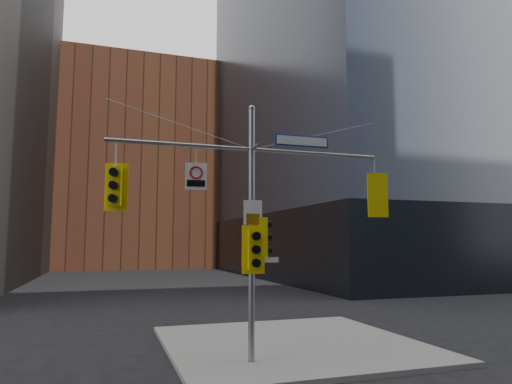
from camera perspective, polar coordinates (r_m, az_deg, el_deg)
sidewalk_corner at (r=15.69m, az=4.44°, el=-18.40°), size 8.00×8.00×0.15m
podium_ne at (r=52.86m, az=19.05°, el=-6.39°), size 36.40×36.40×6.00m
brick_midrise at (r=69.11m, az=-14.74°, el=2.73°), size 26.00×20.00×28.00m
signal_assembly at (r=12.81m, az=-0.55°, el=-1.60°), size 8.00×0.80×7.30m
traffic_light_west_arm at (r=12.27m, az=-17.22°, el=0.70°), size 0.59×0.54×1.25m
traffic_light_east_arm at (r=14.57m, az=14.70°, el=-0.45°), size 0.64×0.57×1.35m
traffic_light_pole_side at (r=12.88m, az=0.82°, el=-5.66°), size 0.45×0.38×1.10m
traffic_light_pole_front at (r=12.51m, az=-0.18°, el=-7.19°), size 0.64×0.53×1.33m
street_sign_blade at (r=13.66m, az=5.76°, el=6.35°), size 1.70×0.07×0.33m
regulatory_sign_arm at (r=12.49m, az=-7.51°, el=2.07°), size 0.59×0.10×0.73m
regulatory_sign_pole at (r=12.68m, az=-0.39°, el=-2.66°), size 0.52×0.09×0.68m
street_blade_ew at (r=12.92m, az=1.36°, el=-8.48°), size 0.75×0.13×0.15m
street_blade_ns at (r=13.21m, az=-1.16°, el=-8.80°), size 0.07×0.84×0.17m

